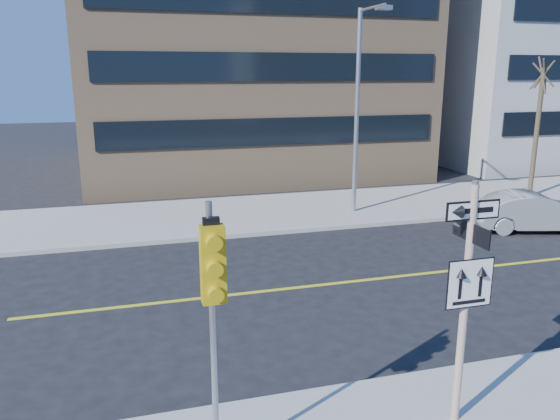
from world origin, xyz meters
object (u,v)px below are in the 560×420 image
object	(u,v)px
streetlight_a	(360,99)
street_tree_west	(543,78)
parked_car_b	(534,212)
sign_pole	(466,292)
traffic_signal	(213,286)

from	to	relation	value
streetlight_a	street_tree_west	size ratio (longest dim) A/B	1.26
parked_car_b	street_tree_west	distance (m)	7.40
sign_pole	parked_car_b	world-z (taller)	sign_pole
sign_pole	street_tree_west	size ratio (longest dim) A/B	0.64
traffic_signal	street_tree_west	world-z (taller)	street_tree_west
sign_pole	parked_car_b	xyz separation A→B (m)	(9.47, 9.43, -1.71)
sign_pole	traffic_signal	bearing A→B (deg)	-177.89
sign_pole	traffic_signal	distance (m)	4.05
street_tree_west	traffic_signal	bearing A→B (deg)	-140.61
sign_pole	parked_car_b	distance (m)	13.47
traffic_signal	parked_car_b	world-z (taller)	traffic_signal
traffic_signal	streetlight_a	size ratio (longest dim) A/B	0.50
streetlight_a	parked_car_b	bearing A→B (deg)	-35.08
traffic_signal	street_tree_west	bearing A→B (deg)	39.39
parked_car_b	streetlight_a	bearing A→B (deg)	70.82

